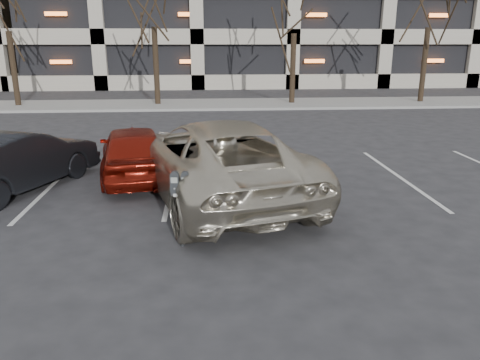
{
  "coord_description": "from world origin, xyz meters",
  "views": [
    {
      "loc": [
        -0.59,
        -8.54,
        3.26
      ],
      "look_at": [
        -0.01,
        -0.85,
        0.95
      ],
      "focal_mm": 35.0,
      "sensor_mm": 36.0,
      "label": 1
    }
  ],
  "objects_px": {
    "parking_meter": "(180,191)",
    "suv_silver": "(218,159)",
    "car_red": "(134,151)",
    "car_dark": "(16,160)"
  },
  "relations": [
    {
      "from": "suv_silver",
      "to": "car_red",
      "type": "relative_size",
      "value": 1.68
    },
    {
      "from": "car_red",
      "to": "car_dark",
      "type": "height_order",
      "value": "car_dark"
    },
    {
      "from": "parking_meter",
      "to": "car_red",
      "type": "relative_size",
      "value": 0.32
    },
    {
      "from": "suv_silver",
      "to": "car_red",
      "type": "height_order",
      "value": "suv_silver"
    },
    {
      "from": "parking_meter",
      "to": "suv_silver",
      "type": "bearing_deg",
      "value": 80.34
    },
    {
      "from": "suv_silver",
      "to": "car_dark",
      "type": "bearing_deg",
      "value": -26.07
    },
    {
      "from": "parking_meter",
      "to": "car_red",
      "type": "distance_m",
      "value": 4.36
    },
    {
      "from": "parking_meter",
      "to": "car_red",
      "type": "xyz_separation_m",
      "value": [
        -1.34,
        4.14,
        -0.3
      ]
    },
    {
      "from": "parking_meter",
      "to": "suv_silver",
      "type": "height_order",
      "value": "suv_silver"
    },
    {
      "from": "parking_meter",
      "to": "car_red",
      "type": "bearing_deg",
      "value": 112.97
    }
  ]
}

